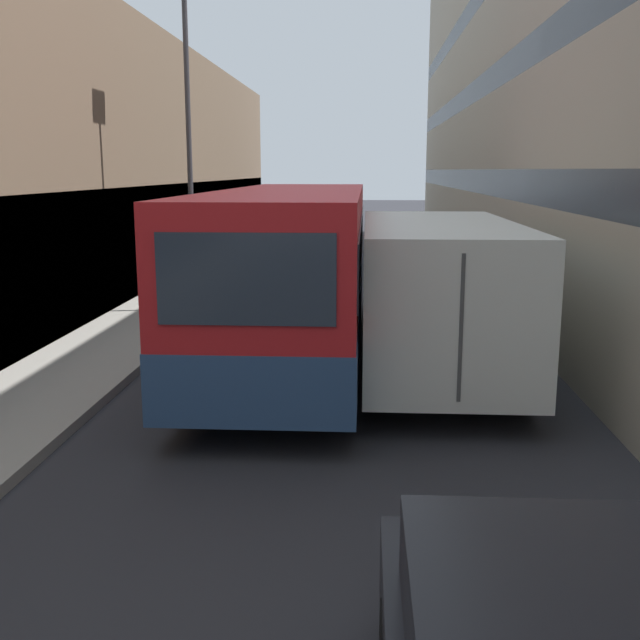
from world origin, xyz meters
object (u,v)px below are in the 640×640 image
bus (293,269)px  box_truck (432,281)px  panel_van (308,239)px  street_lamp (187,87)px

bus → box_truck: bearing=-8.2°
box_truck → panel_van: size_ratio=2.02×
panel_van → street_lamp: street_lamp is taller
bus → street_lamp: 5.87m
panel_van → street_lamp: size_ratio=0.58×
panel_van → box_truck: bearing=-76.1°
box_truck → panel_van: bearing=103.9°
box_truck → street_lamp: 7.68m
bus → panel_van: bearing=93.3°
panel_van → bus: bearing=-86.7°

